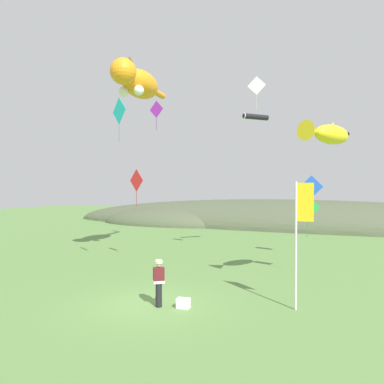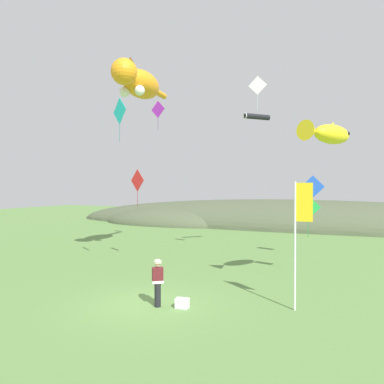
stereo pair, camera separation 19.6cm
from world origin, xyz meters
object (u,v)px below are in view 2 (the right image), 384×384
(kite_diamond_green, at_px, (308,208))
(kite_diamond_blue, at_px, (313,187))
(picnic_cooler, at_px, (182,303))
(festival_banner_pole, at_px, (299,226))
(kite_diamond_red, at_px, (137,181))
(kite_giant_cat, at_px, (138,83))
(kite_spool, at_px, (157,298))
(kite_diamond_violet, at_px, (158,110))
(kite_fish_windsock, at_px, (327,133))
(festival_attendant, at_px, (158,281))
(kite_tube_streamer, at_px, (257,117))
(kite_diamond_white, at_px, (258,86))
(kite_diamond_teal, at_px, (120,111))

(kite_diamond_green, relative_size, kite_diamond_blue, 0.93)
(picnic_cooler, height_order, festival_banner_pole, festival_banner_pole)
(festival_banner_pole, xyz_separation_m, kite_diamond_red, (-10.31, 5.23, 1.80))
(kite_giant_cat, distance_m, kite_diamond_red, 6.09)
(kite_diamond_blue, bearing_deg, kite_spool, -111.58)
(kite_diamond_violet, bearing_deg, picnic_cooler, -56.71)
(kite_giant_cat, distance_m, kite_diamond_violet, 5.47)
(kite_diamond_violet, bearing_deg, kite_fish_windsock, -32.15)
(picnic_cooler, relative_size, kite_giant_cat, 0.08)
(festival_attendant, bearing_deg, kite_fish_windsock, 39.48)
(kite_tube_streamer, relative_size, kite_diamond_blue, 0.73)
(kite_diamond_green, height_order, kite_diamond_white, kite_diamond_white)
(festival_attendant, bearing_deg, picnic_cooler, 14.65)
(kite_giant_cat, height_order, kite_diamond_white, kite_giant_cat)
(festival_banner_pole, height_order, kite_tube_streamer, kite_tube_streamer)
(kite_fish_windsock, height_order, kite_diamond_white, kite_diamond_white)
(festival_attendant, distance_m, kite_diamond_violet, 17.42)
(picnic_cooler, height_order, kite_diamond_violet, kite_diamond_violet)
(kite_diamond_blue, distance_m, kite_diamond_red, 10.82)
(festival_banner_pole, xyz_separation_m, kite_tube_streamer, (-4.46, 10.82, 6.15))
(kite_diamond_violet, bearing_deg, kite_diamond_green, -24.10)
(kite_spool, height_order, kite_diamond_violet, kite_diamond_violet)
(kite_giant_cat, height_order, kite_diamond_teal, kite_giant_cat)
(kite_diamond_blue, bearing_deg, kite_diamond_red, -152.15)
(kite_diamond_teal, xyz_separation_m, kite_diamond_red, (-0.83, 2.95, -3.57))
(kite_diamond_white, distance_m, kite_diamond_red, 9.19)
(kite_spool, distance_m, kite_diamond_green, 8.99)
(kite_spool, height_order, kite_diamond_teal, kite_diamond_teal)
(kite_spool, height_order, kite_diamond_blue, kite_diamond_blue)
(festival_banner_pole, xyz_separation_m, kite_diamond_green, (-0.44, 5.71, 0.38))
(kite_spool, height_order, kite_diamond_white, kite_diamond_white)
(kite_tube_streamer, xyz_separation_m, kite_diamond_violet, (-7.70, 0.13, 1.17))
(festival_attendant, distance_m, kite_spool, 1.10)
(kite_fish_windsock, height_order, kite_tube_streamer, kite_tube_streamer)
(festival_attendant, height_order, kite_diamond_teal, kite_diamond_teal)
(kite_tube_streamer, height_order, kite_diamond_red, kite_tube_streamer)
(kite_giant_cat, bearing_deg, kite_diamond_teal, -72.20)
(kite_giant_cat, distance_m, kite_diamond_green, 12.62)
(kite_tube_streamer, bearing_deg, kite_diamond_red, -136.26)
(kite_diamond_green, bearing_deg, picnic_cooler, -116.11)
(picnic_cooler, xyz_separation_m, kite_diamond_red, (-6.33, 6.74, 4.70))
(kite_diamond_teal, bearing_deg, picnic_cooler, -34.58)
(kite_diamond_teal, bearing_deg, festival_banner_pole, -13.54)
(kite_diamond_teal, bearing_deg, kite_diamond_green, 20.78)
(festival_attendant, height_order, kite_diamond_white, kite_diamond_white)
(kite_tube_streamer, bearing_deg, festival_attendant, -91.92)
(festival_attendant, relative_size, kite_fish_windsock, 0.56)
(festival_attendant, relative_size, kite_diamond_green, 0.83)
(festival_attendant, relative_size, kite_diamond_teal, 0.77)
(kite_spool, relative_size, kite_giant_cat, 0.04)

